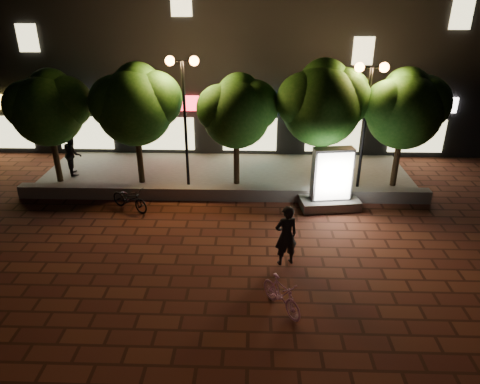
{
  "coord_description": "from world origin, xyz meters",
  "views": [
    {
      "loc": [
        1.18,
        -11.53,
        7.51
      ],
      "look_at": [
        0.77,
        1.5,
        1.47
      ],
      "focal_mm": 32.95,
      "sensor_mm": 36.0,
      "label": 1
    }
  ],
  "objects_px": {
    "tree_far_right": "(406,107)",
    "rider": "(286,235)",
    "street_lamp_right": "(369,94)",
    "tree_mid": "(238,109)",
    "ad_kiosk": "(331,184)",
    "tree_far_left": "(49,106)",
    "scooter_pink": "(281,294)",
    "scooter_parked": "(130,199)",
    "street_lamp_left": "(183,89)",
    "tree_right": "(323,101)",
    "pedestrian": "(73,154)",
    "tree_left": "(136,103)"
  },
  "relations": [
    {
      "from": "tree_far_right",
      "to": "rider",
      "type": "distance_m",
      "value": 7.98
    },
    {
      "from": "tree_far_left",
      "to": "scooter_pink",
      "type": "height_order",
      "value": "tree_far_left"
    },
    {
      "from": "tree_mid",
      "to": "ad_kiosk",
      "type": "relative_size",
      "value": 1.91
    },
    {
      "from": "scooter_pink",
      "to": "ad_kiosk",
      "type": "bearing_deg",
      "value": 36.33
    },
    {
      "from": "pedestrian",
      "to": "tree_mid",
      "type": "bearing_deg",
      "value": -121.44
    },
    {
      "from": "tree_right",
      "to": "scooter_parked",
      "type": "relative_size",
      "value": 2.96
    },
    {
      "from": "tree_left",
      "to": "pedestrian",
      "type": "xyz_separation_m",
      "value": [
        -3.21,
        0.78,
        -2.45
      ]
    },
    {
      "from": "tree_mid",
      "to": "tree_right",
      "type": "bearing_deg",
      "value": 0.0
    },
    {
      "from": "tree_right",
      "to": "scooter_pink",
      "type": "relative_size",
      "value": 3.28
    },
    {
      "from": "scooter_parked",
      "to": "pedestrian",
      "type": "relative_size",
      "value": 0.94
    },
    {
      "from": "tree_far_left",
      "to": "tree_mid",
      "type": "distance_m",
      "value": 7.5
    },
    {
      "from": "tree_left",
      "to": "rider",
      "type": "bearing_deg",
      "value": -46.06
    },
    {
      "from": "rider",
      "to": "scooter_parked",
      "type": "relative_size",
      "value": 1.12
    },
    {
      "from": "tree_left",
      "to": "ad_kiosk",
      "type": "height_order",
      "value": "tree_left"
    },
    {
      "from": "tree_mid",
      "to": "street_lamp_left",
      "type": "bearing_deg",
      "value": -172.69
    },
    {
      "from": "tree_right",
      "to": "street_lamp_right",
      "type": "bearing_deg",
      "value": -9.1
    },
    {
      "from": "tree_left",
      "to": "ad_kiosk",
      "type": "relative_size",
      "value": 2.08
    },
    {
      "from": "ad_kiosk",
      "to": "rider",
      "type": "height_order",
      "value": "ad_kiosk"
    },
    {
      "from": "street_lamp_left",
      "to": "tree_far_right",
      "type": "bearing_deg",
      "value": 1.76
    },
    {
      "from": "street_lamp_right",
      "to": "pedestrian",
      "type": "height_order",
      "value": "street_lamp_right"
    },
    {
      "from": "street_lamp_left",
      "to": "street_lamp_right",
      "type": "xyz_separation_m",
      "value": [
        7.0,
        0.0,
        -0.13
      ]
    },
    {
      "from": "pedestrian",
      "to": "street_lamp_right",
      "type": "bearing_deg",
      "value": -120.18
    },
    {
      "from": "tree_left",
      "to": "tree_far_right",
      "type": "distance_m",
      "value": 10.5
    },
    {
      "from": "street_lamp_left",
      "to": "ad_kiosk",
      "type": "bearing_deg",
      "value": -17.81
    },
    {
      "from": "tree_left",
      "to": "pedestrian",
      "type": "bearing_deg",
      "value": 166.38
    },
    {
      "from": "scooter_parked",
      "to": "tree_right",
      "type": "bearing_deg",
      "value": -40.22
    },
    {
      "from": "street_lamp_right",
      "to": "scooter_parked",
      "type": "distance_m",
      "value": 9.76
    },
    {
      "from": "tree_far_right",
      "to": "rider",
      "type": "bearing_deg",
      "value": -129.92
    },
    {
      "from": "tree_right",
      "to": "scooter_pink",
      "type": "height_order",
      "value": "tree_right"
    },
    {
      "from": "ad_kiosk",
      "to": "street_lamp_right",
      "type": "bearing_deg",
      "value": 51.32
    },
    {
      "from": "scooter_pink",
      "to": "pedestrian",
      "type": "xyz_separation_m",
      "value": [
        -8.6,
        8.72,
        0.53
      ]
    },
    {
      "from": "scooter_pink",
      "to": "scooter_parked",
      "type": "distance_m",
      "value": 7.63
    },
    {
      "from": "street_lamp_right",
      "to": "pedestrian",
      "type": "bearing_deg",
      "value": 175.11
    },
    {
      "from": "tree_mid",
      "to": "street_lamp_left",
      "type": "relative_size",
      "value": 0.87
    },
    {
      "from": "tree_right",
      "to": "scooter_pink",
      "type": "distance_m",
      "value": 8.74
    },
    {
      "from": "rider",
      "to": "ad_kiosk",
      "type": "bearing_deg",
      "value": -135.71
    },
    {
      "from": "tree_far_left",
      "to": "street_lamp_right",
      "type": "height_order",
      "value": "street_lamp_right"
    },
    {
      "from": "tree_far_right",
      "to": "scooter_pink",
      "type": "distance_m",
      "value": 9.88
    },
    {
      "from": "tree_mid",
      "to": "ad_kiosk",
      "type": "xyz_separation_m",
      "value": [
        3.52,
        -2.05,
        -2.27
      ]
    },
    {
      "from": "street_lamp_right",
      "to": "scooter_parked",
      "type": "bearing_deg",
      "value": -166.07
    },
    {
      "from": "street_lamp_right",
      "to": "scooter_pink",
      "type": "xyz_separation_m",
      "value": [
        -3.56,
        -7.68,
        -3.43
      ]
    },
    {
      "from": "street_lamp_right",
      "to": "ad_kiosk",
      "type": "height_order",
      "value": "street_lamp_right"
    },
    {
      "from": "tree_mid",
      "to": "rider",
      "type": "height_order",
      "value": "tree_mid"
    },
    {
      "from": "street_lamp_right",
      "to": "rider",
      "type": "distance_m",
      "value": 7.12
    },
    {
      "from": "ad_kiosk",
      "to": "pedestrian",
      "type": "bearing_deg",
      "value": 165.22
    },
    {
      "from": "tree_right",
      "to": "pedestrian",
      "type": "distance_m",
      "value": 10.84
    },
    {
      "from": "scooter_pink",
      "to": "scooter_parked",
      "type": "bearing_deg",
      "value": 100.3
    },
    {
      "from": "tree_left",
      "to": "tree_right",
      "type": "distance_m",
      "value": 7.3
    },
    {
      "from": "tree_mid",
      "to": "tree_far_right",
      "type": "distance_m",
      "value": 6.5
    },
    {
      "from": "tree_mid",
      "to": "street_lamp_left",
      "type": "xyz_separation_m",
      "value": [
        -2.05,
        -0.26,
        0.81
      ]
    }
  ]
}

